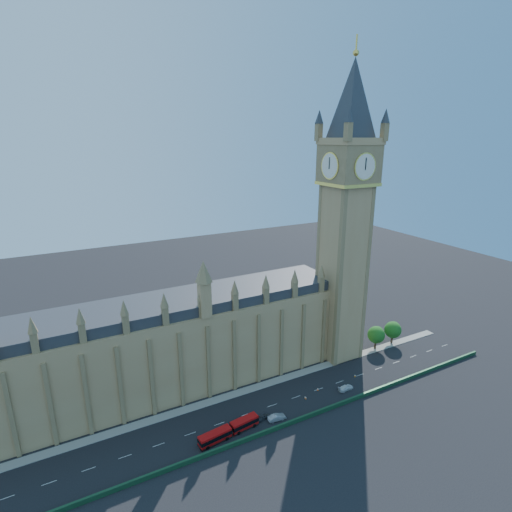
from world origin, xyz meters
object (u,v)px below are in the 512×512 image
car_grey (263,417)px  car_white (346,388)px  red_bus (229,430)px  car_silver (277,417)px

car_grey → car_white: size_ratio=0.77×
red_bus → car_grey: (10.47, 1.36, -0.83)m
red_bus → car_white: red_bus is taller
car_grey → car_white: bearing=-96.5°
car_white → red_bus: bearing=88.3°
car_white → car_grey: bearing=86.1°
car_grey → car_silver: bearing=-129.8°
car_grey → car_white: 27.90m
car_silver → car_white: 24.91m
car_grey → red_bus: bearing=91.5°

